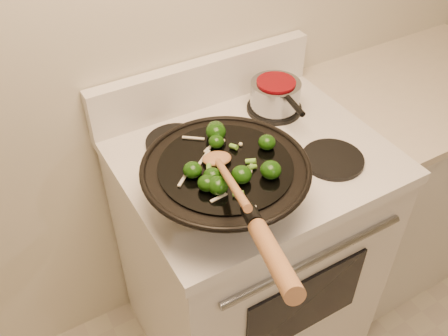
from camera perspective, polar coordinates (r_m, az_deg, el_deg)
stove at (r=1.80m, az=2.67°, el=-9.24°), size 0.78×0.67×1.08m
counter_unit at (r=2.23m, az=19.75°, el=-0.58°), size 0.81×0.62×0.91m
wok at (r=1.25m, az=0.23°, el=-1.77°), size 0.42×0.69×0.29m
stirfry at (r=1.21m, az=0.35°, el=1.01°), size 0.28×0.32×0.05m
wooden_spoon at (r=1.14m, az=0.04°, el=-0.37°), size 0.14×0.32×0.14m
saucepan at (r=1.63m, az=5.90°, el=8.35°), size 0.16×0.26×0.10m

